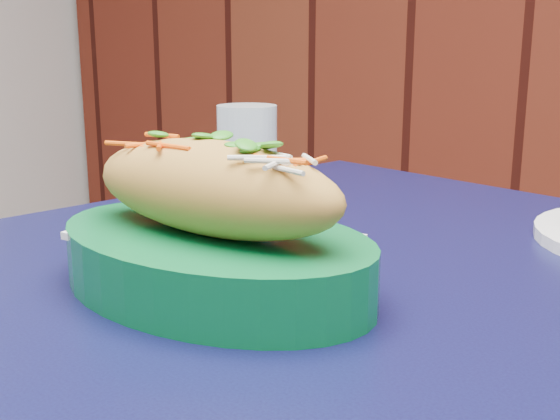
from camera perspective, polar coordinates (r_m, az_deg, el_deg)
The scene contains 3 objects.
cafe_table at distance 0.64m, azimuth 7.00°, elevation -12.49°, with size 0.97×0.97×0.75m.
banh_mi_basket at distance 0.55m, azimuth -5.47°, elevation -1.65°, with size 0.29×0.20×0.13m.
water_glass at distance 0.86m, azimuth -2.67°, elevation 4.58°, with size 0.07×0.07×0.12m, color silver.
Camera 1 is at (0.20, 0.63, 0.95)m, focal length 45.00 mm.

